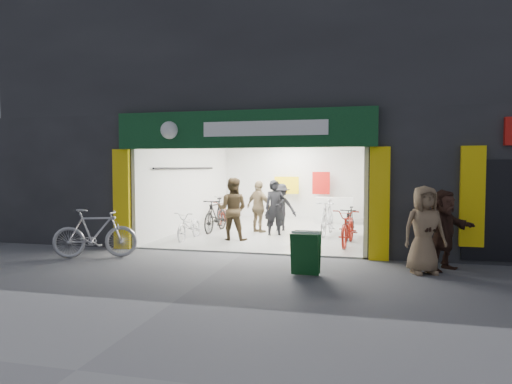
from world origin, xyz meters
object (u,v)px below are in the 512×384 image
at_px(pedestrian_near, 424,230).
at_px(sandwich_board, 306,252).
at_px(bike_right_front, 350,223).
at_px(parked_bike, 95,233).
at_px(bike_left_front, 190,226).

xyz_separation_m(pedestrian_near, sandwich_board, (-2.28, -0.72, -0.42)).
distance_m(bike_right_front, parked_bike, 7.10).
height_order(bike_right_front, pedestrian_near, pedestrian_near).
relative_size(parked_bike, pedestrian_near, 1.09).
distance_m(bike_right_front, sandwich_board, 4.82).
bearing_deg(pedestrian_near, parked_bike, 161.99).
relative_size(parked_bike, sandwich_board, 2.29).
bearing_deg(bike_left_front, sandwich_board, -41.24).
bearing_deg(parked_bike, sandwich_board, -117.82).
bearing_deg(bike_right_front, bike_left_front, -158.20).
xyz_separation_m(bike_left_front, pedestrian_near, (6.14, -2.80, 0.46)).
bearing_deg(pedestrian_near, sandwich_board, 178.50).
height_order(parked_bike, sandwich_board, parked_bike).
height_order(pedestrian_near, sandwich_board, pedestrian_near).
bearing_deg(sandwich_board, pedestrian_near, 20.11).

